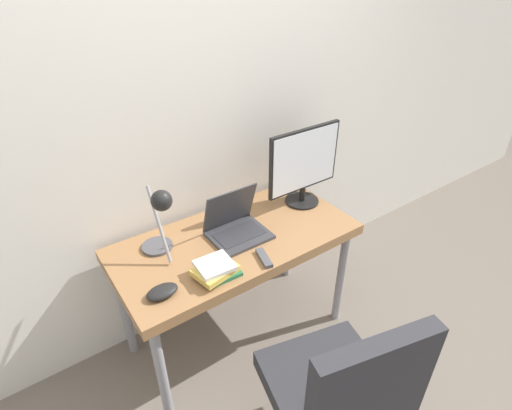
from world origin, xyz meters
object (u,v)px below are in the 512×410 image
desk_lamp (160,217)px  book_stack (216,269)px  monitor (304,164)px  office_chair (342,392)px  laptop (236,226)px  game_controller (162,292)px

desk_lamp → book_stack: bearing=-59.2°
monitor → office_chair: 1.22m
monitor → office_chair: (-0.60, -0.96, -0.46)m
laptop → book_stack: (-0.25, -0.22, -0.02)m
laptop → desk_lamp: size_ratio=0.73×
office_chair → book_stack: bearing=103.9°
office_chair → monitor: bearing=58.3°
monitor → desk_lamp: size_ratio=1.18×
book_stack → monitor: bearing=19.7°
desk_lamp → game_controller: bearing=-118.2°
game_controller → desk_lamp: bearing=61.8°
laptop → monitor: (0.51, 0.05, 0.20)m
office_chair → game_controller: bearing=121.3°
desk_lamp → laptop: bearing=-3.5°
game_controller → book_stack: bearing=-5.1°
office_chair → book_stack: 0.75m
laptop → book_stack: laptop is taller
book_stack → desk_lamp: bearing=120.8°
laptop → desk_lamp: bearing=176.5°
desk_lamp → office_chair: desk_lamp is taller
monitor → office_chair: bearing=-121.7°
laptop → monitor: size_ratio=0.61×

